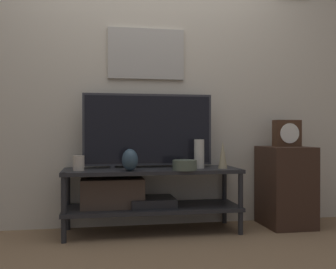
{
  "coord_description": "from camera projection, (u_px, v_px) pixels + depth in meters",
  "views": [
    {
      "loc": [
        -0.43,
        -2.89,
        0.81
      ],
      "look_at": [
        0.13,
        0.27,
        0.79
      ],
      "focal_mm": 42.0,
      "sensor_mm": 36.0,
      "label": 1
    }
  ],
  "objects": [
    {
      "name": "vase_slim_bronze",
      "position": [
        223.0,
        155.0,
        3.21
      ],
      "size": [
        0.08,
        0.08,
        0.22
      ],
      "color": "tan",
      "rests_on": "media_console"
    },
    {
      "name": "wall_back",
      "position": [
        148.0,
        70.0,
        3.46
      ],
      "size": [
        6.4,
        0.08,
        2.7
      ],
      "color": "beige",
      "rests_on": "ground_plane"
    },
    {
      "name": "vase_urn_stoneware",
      "position": [
        130.0,
        160.0,
        3.01
      ],
      "size": [
        0.12,
        0.14,
        0.17
      ],
      "color": "#2D4251",
      "rests_on": "media_console"
    },
    {
      "name": "ground_plane",
      "position": [
        157.0,
        241.0,
        2.92
      ],
      "size": [
        12.0,
        12.0,
        0.0
      ],
      "primitive_type": "plane",
      "color": "#846647"
    },
    {
      "name": "side_table",
      "position": [
        285.0,
        186.0,
        3.4
      ],
      "size": [
        0.38,
        0.46,
        0.69
      ],
      "color": "#382319",
      "rests_on": "ground_plane"
    },
    {
      "name": "mantel_clock",
      "position": [
        287.0,
        133.0,
        3.44
      ],
      "size": [
        0.23,
        0.11,
        0.23
      ],
      "color": "#422819",
      "rests_on": "side_table"
    },
    {
      "name": "vase_wide_bowl",
      "position": [
        185.0,
        165.0,
        3.06
      ],
      "size": [
        0.19,
        0.19,
        0.08
      ],
      "color": "#4C5647",
      "rests_on": "media_console"
    },
    {
      "name": "candle_jar",
      "position": [
        79.0,
        163.0,
        3.03
      ],
      "size": [
        0.09,
        0.09,
        0.12
      ],
      "color": "#C1B29E",
      "rests_on": "media_console"
    },
    {
      "name": "media_console",
      "position": [
        138.0,
        192.0,
        3.17
      ],
      "size": [
        1.42,
        0.46,
        0.51
      ],
      "color": "#232326",
      "rests_on": "ground_plane"
    },
    {
      "name": "vase_tall_ceramic",
      "position": [
        199.0,
        154.0,
        3.22
      ],
      "size": [
        0.08,
        0.08,
        0.24
      ],
      "color": "beige",
      "rests_on": "media_console"
    },
    {
      "name": "television",
      "position": [
        148.0,
        130.0,
        3.28
      ],
      "size": [
        1.08,
        0.05,
        0.62
      ],
      "color": "#333338",
      "rests_on": "media_console"
    }
  ]
}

